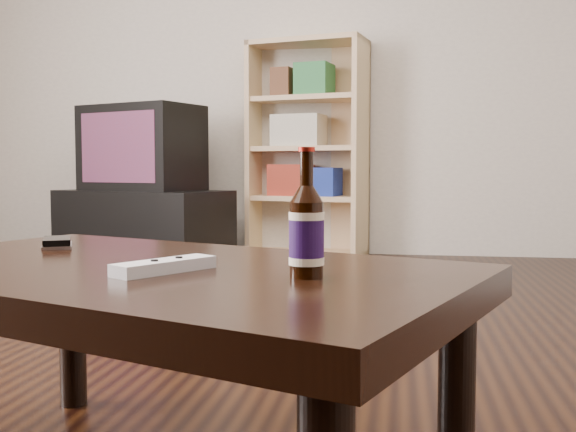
% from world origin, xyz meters
% --- Properties ---
extents(floor, '(5.00, 6.00, 0.01)m').
position_xyz_m(floor, '(0.00, 0.00, -0.01)').
color(floor, black).
rests_on(floor, ground).
extents(wall_back, '(5.00, 0.02, 2.70)m').
position_xyz_m(wall_back, '(0.00, 3.01, 1.35)').
color(wall_back, '#BDB4A8').
rests_on(wall_back, ground).
extents(tv_stand, '(1.27, 0.93, 0.46)m').
position_xyz_m(tv_stand, '(-0.92, 2.56, 0.23)').
color(tv_stand, black).
rests_on(tv_stand, floor).
extents(tv, '(0.87, 0.70, 0.57)m').
position_xyz_m(tv, '(-0.92, 2.56, 0.74)').
color(tv, black).
rests_on(tv, tv_stand).
extents(bookshelf, '(0.86, 0.52, 1.48)m').
position_xyz_m(bookshelf, '(0.16, 2.91, 0.77)').
color(bookshelf, tan).
rests_on(bookshelf, floor).
extents(coffee_table, '(1.30, 1.03, 0.43)m').
position_xyz_m(coffee_table, '(0.34, -0.62, 0.37)').
color(coffee_table, black).
rests_on(coffee_table, floor).
extents(beer_bottle, '(0.06, 0.06, 0.21)m').
position_xyz_m(beer_bottle, '(0.65, -0.71, 0.50)').
color(beer_bottle, black).
rests_on(beer_bottle, coffee_table).
extents(phone, '(0.11, 0.13, 0.02)m').
position_xyz_m(phone, '(0.04, -0.39, 0.44)').
color(phone, silver).
rests_on(phone, coffee_table).
extents(remote, '(0.14, 0.19, 0.02)m').
position_xyz_m(remote, '(0.40, -0.70, 0.44)').
color(remote, silver).
rests_on(remote, coffee_table).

